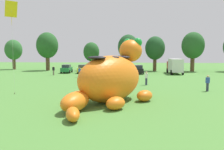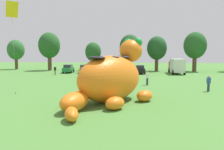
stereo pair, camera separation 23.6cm
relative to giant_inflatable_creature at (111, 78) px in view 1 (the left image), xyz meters
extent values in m
plane|color=#4C8438|center=(-1.12, 0.20, -1.97)|extent=(160.00, 160.00, 0.00)
ellipsoid|color=orange|center=(-0.01, 0.02, -0.06)|extent=(6.55, 7.52, 3.81)
ellipsoid|color=orange|center=(1.58, 2.43, 2.25)|extent=(2.90, 2.95, 2.01)
sphere|color=green|center=(1.28, 2.98, 3.01)|extent=(0.80, 0.80, 0.80)
sphere|color=green|center=(2.20, 2.38, 3.01)|extent=(0.80, 0.80, 0.80)
ellipsoid|color=black|center=(0.83, 1.29, 1.69)|extent=(1.94, 1.86, 0.25)
ellipsoid|color=black|center=(-0.01, 0.02, 1.69)|extent=(1.94, 1.86, 0.25)
ellipsoid|color=black|center=(-0.94, -1.39, 1.69)|extent=(1.94, 1.86, 0.25)
ellipsoid|color=orange|center=(-0.75, 2.74, -1.50)|extent=(1.87, 2.00, 0.93)
ellipsoid|color=orange|center=(2.79, 0.42, -1.50)|extent=(1.87, 2.00, 0.93)
ellipsoid|color=orange|center=(-2.66, -0.47, -1.50)|extent=(1.87, 2.00, 0.93)
ellipsoid|color=orange|center=(0.60, -2.61, -1.50)|extent=(1.87, 2.00, 0.93)
ellipsoid|color=orange|center=(-2.15, -3.24, -1.30)|extent=(2.18, 3.32, 1.33)
ellipsoid|color=orange|center=(-1.70, -5.49, -1.56)|extent=(1.32, 1.91, 0.82)
cube|color=#1E7238|center=(-11.93, 26.53, -1.25)|extent=(2.03, 4.22, 0.80)
cube|color=#2D333D|center=(-11.92, 26.39, -0.55)|extent=(1.65, 2.08, 0.60)
cylinder|color=black|center=(-12.88, 27.73, -1.65)|extent=(0.29, 0.66, 0.64)
cylinder|color=black|center=(-11.18, 27.87, -1.65)|extent=(0.29, 0.66, 0.64)
cylinder|color=black|center=(-12.67, 25.20, -1.65)|extent=(0.29, 0.66, 0.64)
cylinder|color=black|center=(-10.98, 25.34, -1.65)|extent=(0.29, 0.66, 0.64)
cube|color=yellow|center=(-8.42, 26.33, -1.25)|extent=(1.93, 4.19, 0.80)
cube|color=#2D333D|center=(-8.41, 26.18, -0.55)|extent=(1.61, 2.05, 0.60)
cylinder|color=black|center=(-9.34, 27.55, -1.65)|extent=(0.28, 0.65, 0.64)
cylinder|color=black|center=(-7.64, 27.65, -1.65)|extent=(0.28, 0.65, 0.64)
cylinder|color=black|center=(-9.19, 25.01, -1.65)|extent=(0.28, 0.65, 0.64)
cylinder|color=black|center=(-7.49, 25.11, -1.65)|extent=(0.28, 0.65, 0.64)
cube|color=orange|center=(-4.48, 25.50, -1.25)|extent=(1.92, 4.19, 0.80)
cube|color=#2D333D|center=(-4.49, 25.35, -0.55)|extent=(1.60, 2.05, 0.60)
cylinder|color=black|center=(-5.26, 26.81, -1.65)|extent=(0.27, 0.65, 0.64)
cylinder|color=black|center=(-3.56, 26.72, -1.65)|extent=(0.27, 0.65, 0.64)
cylinder|color=black|center=(-5.39, 24.28, -1.65)|extent=(0.27, 0.65, 0.64)
cylinder|color=black|center=(-3.70, 24.18, -1.65)|extent=(0.27, 0.65, 0.64)
cube|color=red|center=(-1.23, 25.39, -1.25)|extent=(1.95, 4.20, 0.80)
cube|color=#2D333D|center=(-1.22, 25.24, -0.55)|extent=(1.61, 2.06, 0.60)
cylinder|color=black|center=(-2.15, 26.61, -1.65)|extent=(0.28, 0.65, 0.64)
cylinder|color=black|center=(-0.46, 26.71, -1.65)|extent=(0.28, 0.65, 0.64)
cylinder|color=black|center=(-2.00, 24.07, -1.65)|extent=(0.28, 0.65, 0.64)
cylinder|color=black|center=(-0.30, 24.18, -1.65)|extent=(0.28, 0.65, 0.64)
cube|color=black|center=(2.81, 25.94, -1.25)|extent=(1.97, 4.20, 0.80)
cube|color=#2D333D|center=(2.82, 25.79, -0.55)|extent=(1.62, 2.06, 0.60)
cylinder|color=black|center=(1.87, 27.15, -1.65)|extent=(0.28, 0.65, 0.64)
cylinder|color=black|center=(3.57, 27.26, -1.65)|extent=(0.28, 0.65, 0.64)
cylinder|color=black|center=(2.04, 24.61, -1.65)|extent=(0.28, 0.65, 0.64)
cylinder|color=black|center=(3.74, 24.73, -1.65)|extent=(0.28, 0.65, 0.64)
cube|color=#B2231E|center=(9.96, 29.15, -0.57)|extent=(2.03, 1.84, 1.90)
cube|color=silver|center=(10.02, 25.95, -0.27)|extent=(2.18, 4.64, 2.50)
cylinder|color=black|center=(8.96, 29.13, -1.52)|extent=(0.30, 0.90, 0.90)
cylinder|color=black|center=(10.96, 29.16, -1.52)|extent=(0.30, 0.90, 0.90)
cylinder|color=black|center=(9.00, 24.32, -1.52)|extent=(0.30, 0.90, 0.90)
cylinder|color=black|center=(11.10, 24.36, -1.52)|extent=(0.30, 0.90, 0.90)
cylinder|color=brown|center=(-28.21, 35.19, -0.65)|extent=(0.75, 0.75, 2.63)
ellipsoid|color=#2D662D|center=(-28.21, 35.19, 2.98)|extent=(4.21, 4.21, 5.05)
cylinder|color=brown|center=(-18.38, 32.66, -0.39)|extent=(0.90, 0.90, 3.15)
ellipsoid|color=#235623|center=(-18.38, 32.66, 3.96)|extent=(5.04, 5.04, 6.05)
cylinder|color=brown|center=(-8.05, 33.62, -0.80)|extent=(0.67, 0.67, 2.34)
ellipsoid|color=#235623|center=(-8.05, 33.62, 2.43)|extent=(3.74, 3.74, 4.49)
cylinder|color=brown|center=(0.62, 32.68, -0.51)|extent=(0.83, 0.83, 2.92)
ellipsoid|color=#1E4C23|center=(0.62, 32.68, 3.52)|extent=(4.67, 4.67, 5.60)
cylinder|color=brown|center=(6.74, 33.43, -0.57)|extent=(0.80, 0.80, 2.78)
ellipsoid|color=#1E4C23|center=(6.74, 33.43, 3.27)|extent=(4.46, 4.46, 5.35)
cylinder|color=brown|center=(15.03, 33.06, -0.42)|extent=(0.88, 0.88, 3.08)
ellipsoid|color=#235623|center=(15.03, 33.06, 3.83)|extent=(4.93, 4.93, 5.92)
cylinder|color=#726656|center=(-12.83, 21.41, -1.53)|extent=(0.26, 0.26, 0.88)
cube|color=black|center=(-12.83, 21.41, -0.79)|extent=(0.38, 0.22, 0.60)
sphere|color=beige|center=(-12.83, 21.41, -0.37)|extent=(0.22, 0.22, 0.22)
cylinder|color=#2D334C|center=(9.64, 5.98, -1.53)|extent=(0.26, 0.26, 0.88)
cube|color=#2D4CA5|center=(9.64, 5.98, -0.79)|extent=(0.38, 0.22, 0.60)
sphere|color=tan|center=(9.64, 5.98, -0.37)|extent=(0.22, 0.22, 0.22)
cylinder|color=black|center=(-3.73, 13.56, -1.53)|extent=(0.26, 0.26, 0.88)
cube|color=red|center=(-3.73, 13.56, -0.79)|extent=(0.38, 0.22, 0.60)
sphere|color=beige|center=(-3.73, 13.56, -0.37)|extent=(0.22, 0.22, 0.22)
cylinder|color=#2D334C|center=(-7.23, 18.57, -1.53)|extent=(0.26, 0.26, 0.88)
cube|color=#2D4CA5|center=(-7.23, 18.57, -0.79)|extent=(0.38, 0.22, 0.60)
sphere|color=brown|center=(-7.23, 18.57, -0.37)|extent=(0.22, 0.22, 0.22)
cylinder|color=#2D334C|center=(3.48, 10.04, -1.53)|extent=(0.26, 0.26, 0.88)
cube|color=white|center=(3.48, 10.04, -0.79)|extent=(0.38, 0.22, 0.60)
sphere|color=beige|center=(3.48, 10.04, -0.37)|extent=(0.22, 0.22, 0.22)
cylinder|color=brown|center=(-9.76, 2.47, -1.89)|extent=(0.06, 0.06, 0.15)
cylinder|color=silver|center=(-9.76, 2.47, 2.20)|extent=(0.01, 0.01, 8.02)
cube|color=yellow|center=(-9.76, 2.47, 6.21)|extent=(1.13, 1.13, 1.44)
cylinder|color=yellow|center=(-9.76, 2.47, 5.31)|extent=(0.03, 0.03, 1.20)
camera|label=1|loc=(1.82, -17.88, 1.99)|focal=35.35mm
camera|label=2|loc=(2.05, -17.86, 1.99)|focal=35.35mm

